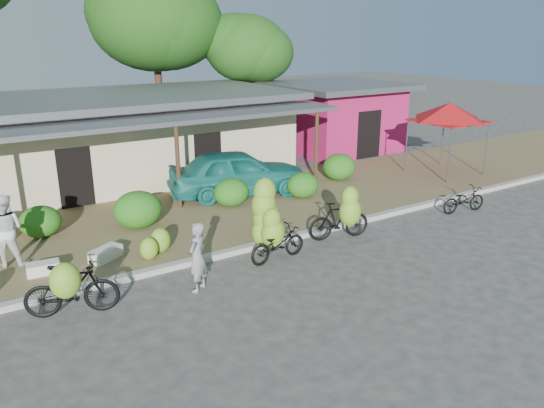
{
  "coord_description": "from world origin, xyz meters",
  "views": [
    {
      "loc": [
        -6.44,
        -9.51,
        5.67
      ],
      "look_at": [
        0.95,
        1.98,
        1.2
      ],
      "focal_mm": 35.0,
      "sensor_mm": 36.0,
      "label": 1
    }
  ],
  "objects_px": {
    "bike_right": "(342,217)",
    "bike_far_right": "(464,200)",
    "bike_left": "(71,288)",
    "red_canopy": "(449,112)",
    "sack_far": "(43,268)",
    "tree_center_right": "(150,16)",
    "bystander": "(5,230)",
    "sack_near": "(106,254)",
    "teal_van": "(238,173)",
    "bike_center": "(270,226)",
    "tree_near_right": "(242,46)",
    "vendor": "(197,257)"
  },
  "relations": [
    {
      "from": "tree_center_right",
      "to": "teal_van",
      "type": "xyz_separation_m",
      "value": [
        -1.01,
        -10.32,
        -5.4
      ]
    },
    {
      "from": "red_canopy",
      "to": "bike_center",
      "type": "relative_size",
      "value": 1.67
    },
    {
      "from": "tree_near_right",
      "to": "bike_right",
      "type": "xyz_separation_m",
      "value": [
        -4.53,
        -13.42,
        -4.21
      ]
    },
    {
      "from": "red_canopy",
      "to": "sack_far",
      "type": "height_order",
      "value": "red_canopy"
    },
    {
      "from": "bike_center",
      "to": "sack_near",
      "type": "distance_m",
      "value": 4.26
    },
    {
      "from": "tree_center_right",
      "to": "bike_right",
      "type": "height_order",
      "value": "tree_center_right"
    },
    {
      "from": "tree_center_right",
      "to": "sack_far",
      "type": "height_order",
      "value": "tree_center_right"
    },
    {
      "from": "tree_center_right",
      "to": "vendor",
      "type": "relative_size",
      "value": 5.35
    },
    {
      "from": "bike_right",
      "to": "sack_near",
      "type": "distance_m",
      "value": 6.41
    },
    {
      "from": "tree_near_right",
      "to": "vendor",
      "type": "height_order",
      "value": "tree_near_right"
    },
    {
      "from": "bike_left",
      "to": "bike_far_right",
      "type": "height_order",
      "value": "bike_left"
    },
    {
      "from": "bike_center",
      "to": "bike_far_right",
      "type": "relative_size",
      "value": 1.24
    },
    {
      "from": "sack_near",
      "to": "teal_van",
      "type": "distance_m",
      "value": 6.4
    },
    {
      "from": "bike_left",
      "to": "vendor",
      "type": "bearing_deg",
      "value": -78.33
    },
    {
      "from": "tree_center_right",
      "to": "tree_near_right",
      "type": "relative_size",
      "value": 1.34
    },
    {
      "from": "bike_far_right",
      "to": "sack_far",
      "type": "distance_m",
      "value": 12.73
    },
    {
      "from": "sack_near",
      "to": "vendor",
      "type": "distance_m",
      "value": 2.99
    },
    {
      "from": "sack_near",
      "to": "tree_center_right",
      "type": "bearing_deg",
      "value": 63.78
    },
    {
      "from": "bike_left",
      "to": "bike_center",
      "type": "distance_m",
      "value": 5.14
    },
    {
      "from": "vendor",
      "to": "teal_van",
      "type": "height_order",
      "value": "teal_van"
    },
    {
      "from": "bystander",
      "to": "sack_near",
      "type": "bearing_deg",
      "value": -178.31
    },
    {
      "from": "red_canopy",
      "to": "bike_center",
      "type": "height_order",
      "value": "red_canopy"
    },
    {
      "from": "bystander",
      "to": "bike_right",
      "type": "bearing_deg",
      "value": -173.74
    },
    {
      "from": "tree_center_right",
      "to": "bystander",
      "type": "relative_size",
      "value": 4.78
    },
    {
      "from": "bike_left",
      "to": "sack_far",
      "type": "xyz_separation_m",
      "value": [
        -0.16,
        2.26,
        -0.4
      ]
    },
    {
      "from": "bike_far_right",
      "to": "vendor",
      "type": "distance_m",
      "value": 9.67
    },
    {
      "from": "tree_near_right",
      "to": "teal_van",
      "type": "height_order",
      "value": "tree_near_right"
    },
    {
      "from": "vendor",
      "to": "sack_far",
      "type": "bearing_deg",
      "value": -79.38
    },
    {
      "from": "teal_van",
      "to": "tree_near_right",
      "type": "bearing_deg",
      "value": -18.06
    },
    {
      "from": "bike_center",
      "to": "vendor",
      "type": "height_order",
      "value": "bike_center"
    },
    {
      "from": "sack_far",
      "to": "vendor",
      "type": "relative_size",
      "value": 0.46
    },
    {
      "from": "bike_far_right",
      "to": "bike_left",
      "type": "bearing_deg",
      "value": 100.02
    },
    {
      "from": "bike_left",
      "to": "bike_far_right",
      "type": "distance_m",
      "value": 12.37
    },
    {
      "from": "sack_far",
      "to": "bystander",
      "type": "height_order",
      "value": "bystander"
    },
    {
      "from": "bike_right",
      "to": "bike_far_right",
      "type": "relative_size",
      "value": 1.12
    },
    {
      "from": "bike_center",
      "to": "bike_far_right",
      "type": "xyz_separation_m",
      "value": [
        7.24,
        -0.41,
        -0.43
      ]
    },
    {
      "from": "bike_far_right",
      "to": "sack_near",
      "type": "distance_m",
      "value": 11.26
    },
    {
      "from": "tree_near_right",
      "to": "vendor",
      "type": "bearing_deg",
      "value": -123.42
    },
    {
      "from": "red_canopy",
      "to": "bike_right",
      "type": "bearing_deg",
      "value": -158.28
    },
    {
      "from": "teal_van",
      "to": "sack_far",
      "type": "bearing_deg",
      "value": 126.61
    },
    {
      "from": "bike_right",
      "to": "bike_far_right",
      "type": "distance_m",
      "value": 4.97
    },
    {
      "from": "bike_right",
      "to": "tree_center_right",
      "type": "bearing_deg",
      "value": 12.3
    },
    {
      "from": "bike_far_right",
      "to": "vendor",
      "type": "height_order",
      "value": "vendor"
    },
    {
      "from": "sack_near",
      "to": "sack_far",
      "type": "distance_m",
      "value": 1.51
    },
    {
      "from": "vendor",
      "to": "teal_van",
      "type": "relative_size",
      "value": 0.34
    },
    {
      "from": "red_canopy",
      "to": "bike_far_right",
      "type": "bearing_deg",
      "value": -132.36
    },
    {
      "from": "bike_center",
      "to": "bike_right",
      "type": "xyz_separation_m",
      "value": [
        2.28,
        -0.16,
        -0.14
      ]
    },
    {
      "from": "bike_right",
      "to": "red_canopy",
      "type": "bearing_deg",
      "value": -54.02
    },
    {
      "from": "red_canopy",
      "to": "bike_left",
      "type": "distance_m",
      "value": 16.05
    },
    {
      "from": "bike_right",
      "to": "sack_far",
      "type": "bearing_deg",
      "value": 89.42
    }
  ]
}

